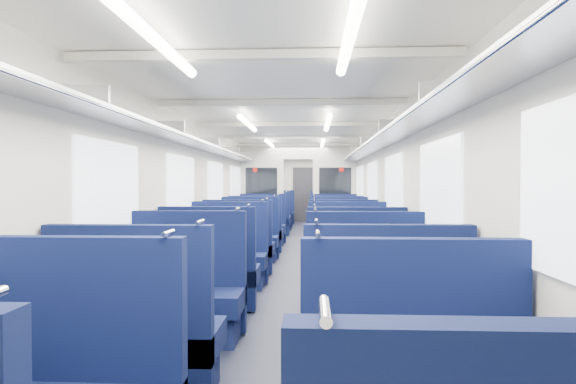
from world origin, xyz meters
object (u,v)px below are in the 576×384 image
object	(u,v)px
seat_18	(262,228)
seat_26	(278,214)
end_door	(303,195)
seat_8	(210,276)
bulkhead	(298,191)
seat_12	(239,250)
seat_10	(228,260)
seat_16	(256,234)
seat_20	(270,222)
seat_7	(367,302)
seat_11	(348,261)
seat_13	(343,249)
seat_25	(328,216)
seat_22	(273,219)
seat_6	(185,299)
seat_9	(356,278)
seat_27	(327,214)
seat_5	(384,342)
seat_15	(339,241)
seat_17	(336,235)
seat_21	(330,222)
seat_4	(137,343)
seat_19	(334,229)
seat_24	(276,216)
seat_14	(249,240)
seat_23	(329,219)

from	to	relation	value
seat_18	seat_26	world-z (taller)	same
end_door	seat_8	xyz separation A→B (m)	(-0.83, -12.67, -0.63)
bulkhead	seat_12	bearing A→B (deg)	-101.85
seat_10	seat_16	size ratio (longest dim) A/B	1.00
seat_26	seat_20	bearing A→B (deg)	-90.00
seat_7	seat_11	world-z (taller)	same
seat_13	seat_18	world-z (taller)	same
seat_25	bulkhead	bearing A→B (deg)	-101.62
seat_10	seat_22	xyz separation A→B (m)	(0.00, 7.75, 0.00)
seat_16	seat_26	distance (m)	6.62
seat_6	seat_16	distance (m)	5.69
seat_9	seat_27	xyz separation A→B (m)	(0.00, 11.44, 0.00)
seat_5	seat_11	distance (m)	3.47
seat_5	seat_27	world-z (taller)	same
bulkhead	seat_12	distance (m)	4.13
seat_11	seat_22	size ratio (longest dim) A/B	1.00
seat_10	seat_13	size ratio (longest dim) A/B	1.00
seat_5	seat_18	bearing A→B (deg)	101.48
seat_15	seat_17	bearing A→B (deg)	90.00
seat_22	seat_10	bearing A→B (deg)	-90.00
seat_16	seat_21	bearing A→B (deg)	63.26
seat_20	seat_4	bearing A→B (deg)	-90.00
seat_5	seat_19	xyz separation A→B (m)	(0.00, 8.10, 0.00)
seat_13	seat_26	world-z (taller)	same
seat_5	seat_18	size ratio (longest dim) A/B	1.00
seat_16	seat_22	distance (m)	4.38
seat_22	seat_25	bearing A→B (deg)	37.18
seat_25	seat_13	bearing A→B (deg)	-90.00
seat_24	seat_25	size ratio (longest dim) A/B	1.00
seat_12	seat_17	size ratio (longest dim) A/B	1.00
seat_7	seat_19	distance (m)	6.99
seat_16	seat_14	bearing A→B (deg)	-90.00
seat_13	seat_17	world-z (taller)	same
seat_9	bulkhead	bearing A→B (deg)	97.63
seat_10	seat_23	world-z (taller)	same
seat_19	bulkhead	bearing A→B (deg)	157.00
bulkhead	seat_18	xyz separation A→B (m)	(-0.83, -0.29, -0.86)
seat_10	seat_25	bearing A→B (deg)	79.56
seat_18	seat_27	size ratio (longest dim) A/B	1.00
seat_9	seat_24	distance (m)	10.24
seat_18	seat_20	world-z (taller)	same
seat_10	seat_13	world-z (taller)	same
seat_11	seat_17	distance (m)	3.40
seat_6	seat_19	xyz separation A→B (m)	(1.66, 6.94, 0.00)
seat_17	seat_25	size ratio (longest dim) A/B	1.00
end_door	seat_17	xyz separation A→B (m)	(0.83, -8.06, -0.63)
seat_5	seat_20	distance (m)	10.32
seat_12	seat_20	bearing A→B (deg)	90.00
seat_13	seat_17	bearing A→B (deg)	90.00
seat_21	seat_4	bearing A→B (deg)	-99.20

